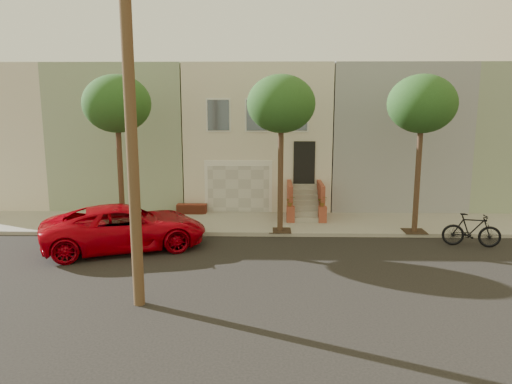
{
  "coord_description": "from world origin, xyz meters",
  "views": [
    {
      "loc": [
        0.44,
        -15.59,
        5.47
      ],
      "look_at": [
        0.03,
        3.0,
        1.93
      ],
      "focal_mm": 34.29,
      "sensor_mm": 36.0,
      "label": 1
    }
  ],
  "objects": [
    {
      "name": "ground",
      "position": [
        0.0,
        0.0,
        0.0
      ],
      "size": [
        90.0,
        90.0,
        0.0
      ],
      "primitive_type": "plane",
      "color": "black",
      "rests_on": "ground"
    },
    {
      "name": "sidewalk",
      "position": [
        0.0,
        5.35,
        0.07
      ],
      "size": [
        40.0,
        3.7,
        0.15
      ],
      "primitive_type": "cube",
      "color": "gray",
      "rests_on": "ground"
    },
    {
      "name": "pickup_truck",
      "position": [
        -4.78,
        1.8,
        0.82
      ],
      "size": [
        6.47,
        4.56,
        1.64
      ],
      "primitive_type": "imported",
      "rotation": [
        0.0,
        0.0,
        1.92
      ],
      "color": "#AD000D",
      "rests_on": "ground"
    },
    {
      "name": "motorcycle",
      "position": [
        8.16,
        2.35,
        0.63
      ],
      "size": [
        2.18,
        1.01,
        1.27
      ],
      "primitive_type": "imported",
      "rotation": [
        0.0,
        0.0,
        1.37
      ],
      "color": "black",
      "rests_on": "ground"
    },
    {
      "name": "tree_left",
      "position": [
        -5.5,
        3.9,
        5.26
      ],
      "size": [
        2.7,
        2.57,
        6.3
      ],
      "color": "#2D2116",
      "rests_on": "sidewalk"
    },
    {
      "name": "tree_right",
      "position": [
        6.5,
        3.9,
        5.26
      ],
      "size": [
        2.7,
        2.57,
        6.3
      ],
      "color": "#2D2116",
      "rests_on": "sidewalk"
    },
    {
      "name": "house_row",
      "position": [
        0.0,
        11.19,
        3.64
      ],
      "size": [
        33.1,
        11.7,
        7.0
      ],
      "color": "beige",
      "rests_on": "sidewalk"
    },
    {
      "name": "tree_mid",
      "position": [
        1.0,
        3.9,
        5.26
      ],
      "size": [
        2.7,
        2.57,
        6.3
      ],
      "color": "#2D2116",
      "rests_on": "sidewalk"
    }
  ]
}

